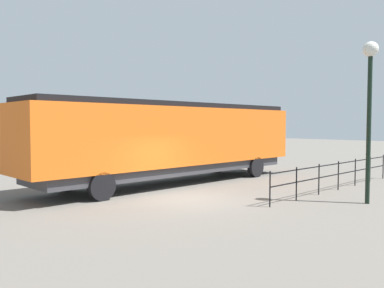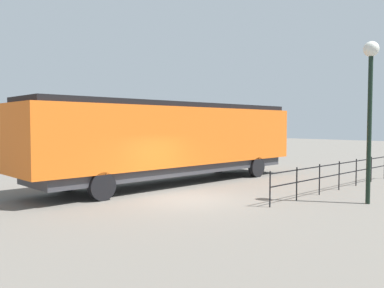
# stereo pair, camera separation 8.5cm
# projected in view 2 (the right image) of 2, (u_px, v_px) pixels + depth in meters

# --- Properties ---
(ground_plane) EXTENTS (120.00, 120.00, 0.00)m
(ground_plane) POSITION_uv_depth(u_px,v_px,m) (188.00, 199.00, 15.32)
(ground_plane) COLOR #666059
(locomotive) EXTENTS (3.16, 15.16, 3.96)m
(locomotive) POSITION_uv_depth(u_px,v_px,m) (181.00, 138.00, 19.71)
(locomotive) COLOR orange
(locomotive) RESTS_ON ground_plane
(lamp_post) EXTENTS (0.55, 0.55, 5.91)m
(lamp_post) POSITION_uv_depth(u_px,v_px,m) (370.00, 86.00, 14.26)
(lamp_post) COLOR black
(lamp_post) RESTS_ON ground_plane
(platform_fence) EXTENTS (0.05, 10.51, 1.28)m
(platform_fence) POSITION_uv_depth(u_px,v_px,m) (339.00, 172.00, 17.45)
(platform_fence) COLOR black
(platform_fence) RESTS_ON ground_plane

